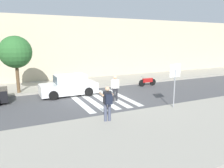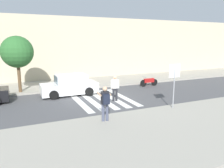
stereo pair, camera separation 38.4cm
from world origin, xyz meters
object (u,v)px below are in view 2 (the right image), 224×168
photographer_with_backpack (105,101)px  motorcycle (149,82)px  stop_sign (174,76)px  parked_car_white (70,85)px  street_tree_west (17,52)px  pedestrian_crossing (115,87)px

photographer_with_backpack → motorcycle: photographer_with_backpack is taller
stop_sign → photographer_with_backpack: bearing=-175.0°
stop_sign → motorcycle: (2.52, 6.32, -1.59)m
photographer_with_backpack → parked_car_white: 6.43m
parked_car_white → photographer_with_backpack: bearing=-87.9°
photographer_with_backpack → street_tree_west: (-3.61, 8.32, 1.99)m
pedestrian_crossing → motorcycle: pedestrian_crossing is taller
motorcycle → street_tree_west: street_tree_west is taller
stop_sign → parked_car_white: 7.73m
stop_sign → pedestrian_crossing: bearing=125.8°
stop_sign → parked_car_white: bearing=127.8°
motorcycle → street_tree_west: 11.04m
stop_sign → pedestrian_crossing: (-2.27, 3.16, -1.03)m
parked_car_white → street_tree_west: (-3.38, 1.91, 2.44)m
parked_car_white → street_tree_west: street_tree_west is taller
photographer_with_backpack → parked_car_white: size_ratio=0.42×
photographer_with_backpack → pedestrian_crossing: (2.16, 3.54, -0.19)m
photographer_with_backpack → parked_car_white: bearing=92.1°
photographer_with_backpack → motorcycle: (6.96, 6.71, -0.75)m
photographer_with_backpack → street_tree_west: 9.29m
pedestrian_crossing → street_tree_west: size_ratio=0.41×
stop_sign → street_tree_west: bearing=135.4°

